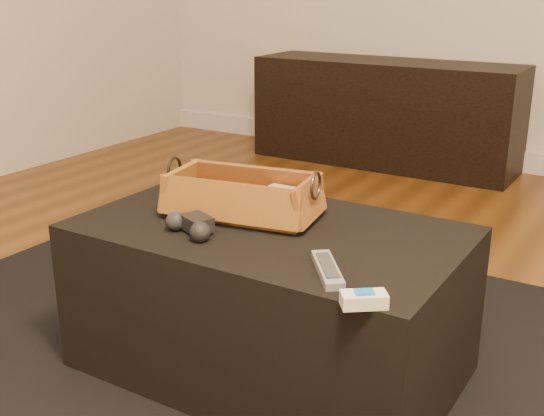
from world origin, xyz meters
The scene contains 10 objects.
baseboard centered at (0.00, 2.73, 0.06)m, with size 5.00×0.04×0.12m, color white.
media_cabinet centered at (-0.79, 2.51, 0.30)m, with size 1.54×0.45×0.60m, color black.
area_rug centered at (-0.17, 0.16, 0.01)m, with size 2.60×2.00×0.01m, color black.
ottoman centered at (-0.17, 0.21, 0.22)m, with size 1.00×0.60×0.42m, color black.
tv_remote centered at (-0.29, 0.22, 0.46)m, with size 0.22×0.05×0.02m, color black.
cloth_bundle centered at (-0.17, 0.29, 0.48)m, with size 0.12×0.08×0.06m, color tan.
wicker_basket centered at (-0.27, 0.24, 0.48)m, with size 0.45×0.29×0.15m.
game_controller centered at (-0.30, 0.05, 0.46)m, with size 0.16×0.12×0.05m.
silver_remote centered at (0.10, 0.02, 0.44)m, with size 0.15×0.17×0.02m.
cream_gadget centered at (0.24, -0.08, 0.45)m, with size 0.10×0.09×0.03m.
Camera 1 is at (0.72, -1.21, 1.05)m, focal length 45.00 mm.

